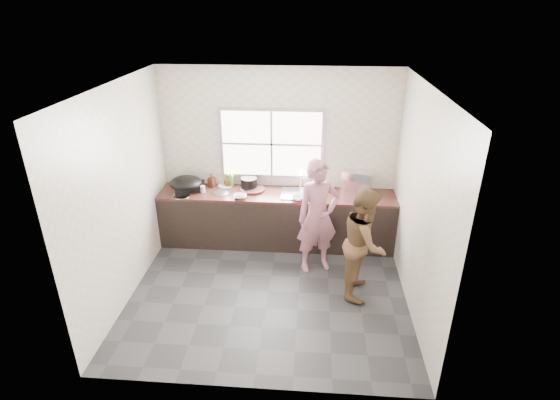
# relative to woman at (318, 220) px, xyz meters

# --- Properties ---
(floor) EXTENTS (3.60, 3.20, 0.01)m
(floor) POSITION_rel_woman_xyz_m (-0.62, -0.62, -0.78)
(floor) COLOR #2B2B2D
(floor) RESTS_ON ground
(ceiling) EXTENTS (3.60, 3.20, 0.01)m
(ceiling) POSITION_rel_woman_xyz_m (-0.62, -0.62, 1.93)
(ceiling) COLOR silver
(ceiling) RESTS_ON wall_back
(wall_back) EXTENTS (3.60, 0.01, 2.70)m
(wall_back) POSITION_rel_woman_xyz_m (-0.62, 0.98, 0.58)
(wall_back) COLOR beige
(wall_back) RESTS_ON ground
(wall_left) EXTENTS (0.01, 3.20, 2.70)m
(wall_left) POSITION_rel_woman_xyz_m (-2.43, -0.62, 0.58)
(wall_left) COLOR beige
(wall_left) RESTS_ON ground
(wall_right) EXTENTS (0.01, 3.20, 2.70)m
(wall_right) POSITION_rel_woman_xyz_m (1.18, -0.62, 0.58)
(wall_right) COLOR silver
(wall_right) RESTS_ON ground
(wall_front) EXTENTS (3.60, 0.01, 2.70)m
(wall_front) POSITION_rel_woman_xyz_m (-0.62, -2.23, 0.58)
(wall_front) COLOR beige
(wall_front) RESTS_ON ground
(cabinet) EXTENTS (3.60, 0.62, 0.82)m
(cabinet) POSITION_rel_woman_xyz_m (-0.62, 0.67, -0.36)
(cabinet) COLOR black
(cabinet) RESTS_ON floor
(countertop) EXTENTS (3.60, 0.64, 0.04)m
(countertop) POSITION_rel_woman_xyz_m (-0.62, 0.67, 0.07)
(countertop) COLOR #3C1E18
(countertop) RESTS_ON cabinet
(sink) EXTENTS (0.55, 0.45, 0.02)m
(sink) POSITION_rel_woman_xyz_m (-0.27, 0.67, 0.09)
(sink) COLOR silver
(sink) RESTS_ON countertop
(faucet) EXTENTS (0.02, 0.02, 0.30)m
(faucet) POSITION_rel_woman_xyz_m (-0.27, 0.87, 0.24)
(faucet) COLOR silver
(faucet) RESTS_ON countertop
(window_frame) EXTENTS (1.60, 0.05, 1.10)m
(window_frame) POSITION_rel_woman_xyz_m (-0.72, 0.97, 0.78)
(window_frame) COLOR #9EA0A5
(window_frame) RESTS_ON wall_back
(window_glazing) EXTENTS (1.50, 0.01, 1.00)m
(window_glazing) POSITION_rel_woman_xyz_m (-0.72, 0.94, 0.78)
(window_glazing) COLOR white
(window_glazing) RESTS_ON window_frame
(woman) EXTENTS (0.66, 0.55, 1.54)m
(woman) POSITION_rel_woman_xyz_m (0.00, 0.00, 0.00)
(woman) COLOR #AA6676
(woman) RESTS_ON floor
(person_side) EXTENTS (0.67, 0.80, 1.48)m
(person_side) POSITION_rel_woman_xyz_m (0.60, -0.51, -0.03)
(person_side) COLOR brown
(person_side) RESTS_ON floor
(cutting_board) EXTENTS (0.43, 0.43, 0.04)m
(cutting_board) POSITION_rel_woman_xyz_m (-1.00, 0.74, 0.11)
(cutting_board) COLOR black
(cutting_board) RESTS_ON countertop
(cleaver) EXTENTS (0.22, 0.20, 0.01)m
(cleaver) POSITION_rel_woman_xyz_m (-1.08, 0.68, 0.13)
(cleaver) COLOR silver
(cleaver) RESTS_ON cutting_board
(bowl_mince) EXTENTS (0.21, 0.21, 0.05)m
(bowl_mince) POSITION_rel_woman_xyz_m (-1.15, 0.46, 0.11)
(bowl_mince) COLOR silver
(bowl_mince) RESTS_ON countertop
(bowl_crabs) EXTENTS (0.24, 0.24, 0.06)m
(bowl_crabs) POSITION_rel_woman_xyz_m (-0.14, 0.66, 0.12)
(bowl_crabs) COLOR white
(bowl_crabs) RESTS_ON countertop
(bowl_held) EXTENTS (0.26, 0.26, 0.07)m
(bowl_held) POSITION_rel_woman_xyz_m (-0.30, 0.46, 0.12)
(bowl_held) COLOR silver
(bowl_held) RESTS_ON countertop
(black_pot) EXTENTS (0.27, 0.27, 0.18)m
(black_pot) POSITION_rel_woman_xyz_m (-1.07, 0.81, 0.18)
(black_pot) COLOR black
(black_pot) RESTS_ON countertop
(plate_food) EXTENTS (0.29, 0.29, 0.02)m
(plate_food) POSITION_rel_woman_xyz_m (-1.45, 0.89, 0.10)
(plate_food) COLOR silver
(plate_food) RESTS_ON countertop
(bottle_green) EXTENTS (0.13, 0.13, 0.26)m
(bottle_green) POSITION_rel_woman_xyz_m (-1.37, 0.88, 0.22)
(bottle_green) COLOR #46802A
(bottle_green) RESTS_ON countertop
(bottle_brown_tall) EXTENTS (0.12, 0.12, 0.20)m
(bottle_brown_tall) POSITION_rel_woman_xyz_m (-1.67, 0.86, 0.19)
(bottle_brown_tall) COLOR #4A1E12
(bottle_brown_tall) RESTS_ON countertop
(bottle_brown_short) EXTENTS (0.15, 0.15, 0.19)m
(bottle_brown_short) POSITION_rel_woman_xyz_m (-1.40, 0.90, 0.18)
(bottle_brown_short) COLOR #442E11
(bottle_brown_short) RESTS_ON countertop
(glass_jar) EXTENTS (0.08, 0.08, 0.10)m
(glass_jar) POSITION_rel_woman_xyz_m (-1.75, 0.62, 0.14)
(glass_jar) COLOR silver
(glass_jar) RESTS_ON countertop
(burner) EXTENTS (0.51, 0.51, 0.06)m
(burner) POSITION_rel_woman_xyz_m (-2.00, 0.79, 0.12)
(burner) COLOR black
(burner) RESTS_ON countertop
(wok) EXTENTS (0.51, 0.51, 0.18)m
(wok) POSITION_rel_woman_xyz_m (-2.01, 0.61, 0.24)
(wok) COLOR black
(wok) RESTS_ON burner
(dish_rack) EXTENTS (0.50, 0.41, 0.32)m
(dish_rack) POSITION_rel_woman_xyz_m (0.60, 0.90, 0.25)
(dish_rack) COLOR silver
(dish_rack) RESTS_ON countertop
(pot_lid_left) EXTENTS (0.27, 0.27, 0.01)m
(pot_lid_left) POSITION_rel_woman_xyz_m (-2.05, 0.46, 0.10)
(pot_lid_left) COLOR silver
(pot_lid_left) RESTS_ON countertop
(pot_lid_right) EXTENTS (0.31, 0.31, 0.01)m
(pot_lid_right) POSITION_rel_woman_xyz_m (-1.48, 0.62, 0.10)
(pot_lid_right) COLOR #ABADB2
(pot_lid_right) RESTS_ON countertop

